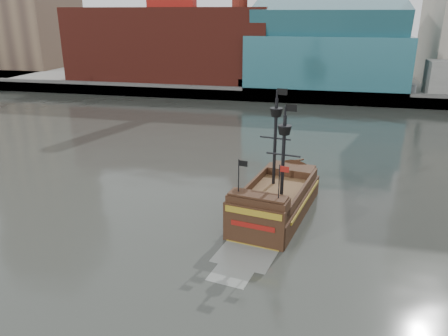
# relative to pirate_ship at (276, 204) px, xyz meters

# --- Properties ---
(ground) EXTENTS (400.00, 400.00, 0.00)m
(ground) POSITION_rel_pirate_ship_xyz_m (-6.95, -13.77, -1.01)
(ground) COLOR #2B2E28
(ground) RESTS_ON ground
(promenade_far) EXTENTS (220.00, 60.00, 2.00)m
(promenade_far) POSITION_rel_pirate_ship_xyz_m (-6.95, 78.23, -0.01)
(promenade_far) COLOR slate
(promenade_far) RESTS_ON ground
(seawall) EXTENTS (220.00, 1.00, 2.60)m
(seawall) POSITION_rel_pirate_ship_xyz_m (-6.95, 48.73, 0.29)
(seawall) COLOR #4C4C49
(seawall) RESTS_ON ground
(pirate_ship) EXTENTS (7.00, 15.39, 11.11)m
(pirate_ship) POSITION_rel_pirate_ship_xyz_m (0.00, 0.00, 0.00)
(pirate_ship) COLOR black
(pirate_ship) RESTS_ON ground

